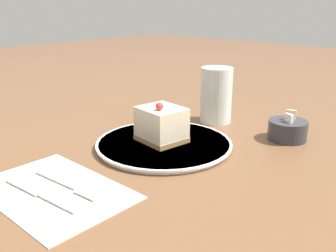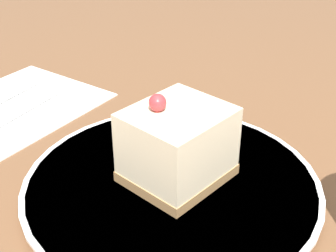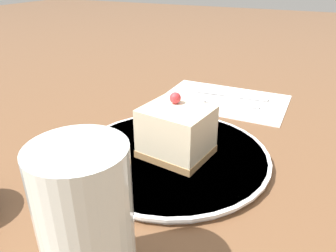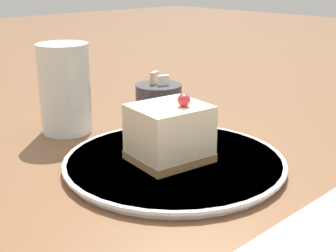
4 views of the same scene
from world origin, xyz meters
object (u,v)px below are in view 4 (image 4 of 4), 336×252
object	(u,v)px
sugar_bowl	(159,96)
drinking_glass	(65,89)
cake_slice	(170,133)
plate	(174,162)

from	to	relation	value
sugar_bowl	drinking_glass	size ratio (longest dim) A/B	0.62
cake_slice	drinking_glass	world-z (taller)	drinking_glass
plate	sugar_bowl	size ratio (longest dim) A/B	3.36
plate	drinking_glass	size ratio (longest dim) A/B	2.07
plate	cake_slice	size ratio (longest dim) A/B	2.80
plate	drinking_glass	bearing A→B (deg)	-174.00
cake_slice	plate	bearing A→B (deg)	91.30
drinking_glass	cake_slice	bearing A→B (deg)	3.95
drinking_glass	sugar_bowl	bearing A→B (deg)	89.86
plate	drinking_glass	world-z (taller)	drinking_glass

